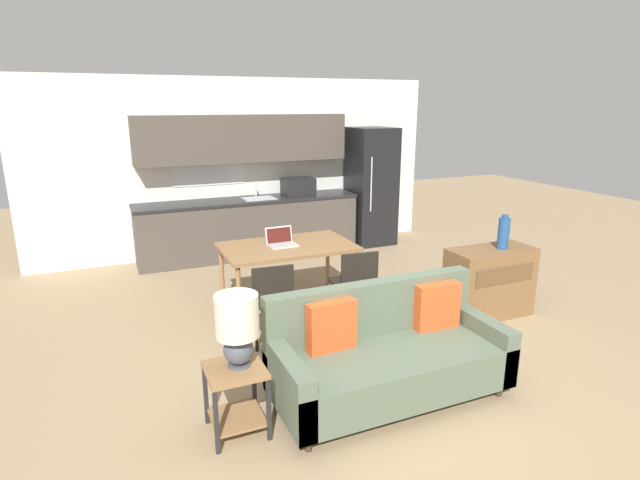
# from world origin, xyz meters

# --- Properties ---
(ground_plane) EXTENTS (20.00, 20.00, 0.00)m
(ground_plane) POSITION_xyz_m (0.00, 0.00, 0.00)
(ground_plane) COLOR #9E8460
(wall_back) EXTENTS (6.40, 0.07, 2.70)m
(wall_back) POSITION_xyz_m (-0.01, 4.63, 1.35)
(wall_back) COLOR silver
(wall_back) RESTS_ON ground_plane
(kitchen_counter) EXTENTS (3.42, 0.65, 2.15)m
(kitchen_counter) POSITION_xyz_m (0.01, 4.33, 0.84)
(kitchen_counter) COLOR #4C443D
(kitchen_counter) RESTS_ON ground_plane
(refrigerator) EXTENTS (0.69, 0.74, 1.94)m
(refrigerator) POSITION_xyz_m (2.10, 4.22, 0.97)
(refrigerator) COLOR black
(refrigerator) RESTS_ON ground_plane
(dining_table) EXTENTS (1.49, 0.92, 0.75)m
(dining_table) POSITION_xyz_m (-0.16, 2.12, 0.69)
(dining_table) COLOR olive
(dining_table) RESTS_ON ground_plane
(couch) EXTENTS (1.88, 0.80, 0.90)m
(couch) POSITION_xyz_m (-0.05, 0.08, 0.35)
(couch) COLOR #3D2D1E
(couch) RESTS_ON ground_plane
(side_table) EXTENTS (0.41, 0.41, 0.51)m
(side_table) POSITION_xyz_m (-1.29, 0.07, 0.34)
(side_table) COLOR olive
(side_table) RESTS_ON ground_plane
(table_lamp) EXTENTS (0.31, 0.31, 0.54)m
(table_lamp) POSITION_xyz_m (-1.26, 0.09, 0.83)
(table_lamp) COLOR #4C515B
(table_lamp) RESTS_ON side_table
(credenza) EXTENTS (0.97, 0.45, 0.78)m
(credenza) POSITION_xyz_m (1.82, 0.99, 0.39)
(credenza) COLOR brown
(credenza) RESTS_ON ground_plane
(vase) EXTENTS (0.12, 0.12, 0.38)m
(vase) POSITION_xyz_m (1.92, 0.95, 0.96)
(vase) COLOR #234C84
(vase) RESTS_ON credenza
(dining_chair_near_right) EXTENTS (0.46, 0.46, 0.85)m
(dining_chair_near_right) POSITION_xyz_m (0.32, 1.34, 0.49)
(dining_chair_near_right) COLOR black
(dining_chair_near_right) RESTS_ON ground_plane
(dining_chair_near_left) EXTENTS (0.45, 0.45, 0.85)m
(dining_chair_near_left) POSITION_xyz_m (-0.64, 1.28, 0.49)
(dining_chair_near_left) COLOR black
(dining_chair_near_left) RESTS_ON ground_plane
(laptop) EXTENTS (0.33, 0.26, 0.20)m
(laptop) POSITION_xyz_m (-0.22, 2.16, 0.80)
(laptop) COLOR #B7BABC
(laptop) RESTS_ON dining_table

